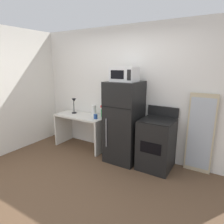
{
  "coord_description": "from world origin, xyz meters",
  "views": [
    {
      "loc": [
        1.78,
        -1.9,
        1.87
      ],
      "look_at": [
        -0.06,
        1.1,
        1.0
      ],
      "focal_mm": 31.43,
      "sensor_mm": 36.0,
      "label": 1
    }
  ],
  "objects_px": {
    "desk_lamp": "(74,103)",
    "spray_bottle": "(102,112)",
    "oven_range": "(156,144)",
    "refrigerator": "(124,122)",
    "desk": "(82,125)",
    "paper_towel_roll": "(94,111)",
    "microwave": "(124,74)",
    "leaning_mirror": "(200,134)",
    "coffee_mug": "(96,117)"
  },
  "relations": [
    {
      "from": "oven_range",
      "to": "leaning_mirror",
      "type": "height_order",
      "value": "leaning_mirror"
    },
    {
      "from": "desk_lamp",
      "to": "refrigerator",
      "type": "bearing_deg",
      "value": -3.77
    },
    {
      "from": "spray_bottle",
      "to": "microwave",
      "type": "bearing_deg",
      "value": -17.85
    },
    {
      "from": "desk",
      "to": "paper_towel_roll",
      "type": "relative_size",
      "value": 4.93
    },
    {
      "from": "oven_range",
      "to": "leaning_mirror",
      "type": "distance_m",
      "value": 0.76
    },
    {
      "from": "oven_range",
      "to": "coffee_mug",
      "type": "bearing_deg",
      "value": -178.05
    },
    {
      "from": "microwave",
      "to": "leaning_mirror",
      "type": "distance_m",
      "value": 1.68
    },
    {
      "from": "microwave",
      "to": "desk",
      "type": "bearing_deg",
      "value": 176.49
    },
    {
      "from": "spray_bottle",
      "to": "oven_range",
      "type": "relative_size",
      "value": 0.23
    },
    {
      "from": "desk",
      "to": "microwave",
      "type": "xyz_separation_m",
      "value": [
        1.11,
        -0.07,
        1.16
      ]
    },
    {
      "from": "desk_lamp",
      "to": "spray_bottle",
      "type": "distance_m",
      "value": 0.74
    },
    {
      "from": "desk",
      "to": "leaning_mirror",
      "type": "bearing_deg",
      "value": 5.43
    },
    {
      "from": "desk",
      "to": "spray_bottle",
      "type": "xyz_separation_m",
      "value": [
        0.48,
        0.13,
        0.32
      ]
    },
    {
      "from": "desk_lamp",
      "to": "refrigerator",
      "type": "xyz_separation_m",
      "value": [
        1.35,
        -0.09,
        -0.21
      ]
    },
    {
      "from": "desk",
      "to": "oven_range",
      "type": "height_order",
      "value": "oven_range"
    },
    {
      "from": "leaning_mirror",
      "to": "microwave",
      "type": "bearing_deg",
      "value": -167.28
    },
    {
      "from": "desk_lamp",
      "to": "spray_bottle",
      "type": "relative_size",
      "value": 1.42
    },
    {
      "from": "leaning_mirror",
      "to": "coffee_mug",
      "type": "bearing_deg",
      "value": -171.42
    },
    {
      "from": "desk_lamp",
      "to": "coffee_mug",
      "type": "bearing_deg",
      "value": -9.15
    },
    {
      "from": "refrigerator",
      "to": "paper_towel_roll",
      "type": "bearing_deg",
      "value": 169.72
    },
    {
      "from": "paper_towel_roll",
      "to": "microwave",
      "type": "height_order",
      "value": "microwave"
    },
    {
      "from": "microwave",
      "to": "leaning_mirror",
      "type": "height_order",
      "value": "microwave"
    },
    {
      "from": "desk",
      "to": "oven_range",
      "type": "bearing_deg",
      "value": -0.77
    },
    {
      "from": "refrigerator",
      "to": "microwave",
      "type": "bearing_deg",
      "value": -89.68
    },
    {
      "from": "coffee_mug",
      "to": "paper_towel_roll",
      "type": "distance_m",
      "value": 0.25
    },
    {
      "from": "desk",
      "to": "leaning_mirror",
      "type": "xyz_separation_m",
      "value": [
        2.44,
        0.23,
        0.17
      ]
    },
    {
      "from": "oven_range",
      "to": "spray_bottle",
      "type": "bearing_deg",
      "value": 172.96
    },
    {
      "from": "desk_lamp",
      "to": "oven_range",
      "type": "bearing_deg",
      "value": -1.88
    },
    {
      "from": "paper_towel_roll",
      "to": "coffee_mug",
      "type": "bearing_deg",
      "value": -45.34
    },
    {
      "from": "refrigerator",
      "to": "desk_lamp",
      "type": "bearing_deg",
      "value": 176.23
    },
    {
      "from": "microwave",
      "to": "leaning_mirror",
      "type": "relative_size",
      "value": 0.33
    },
    {
      "from": "desk_lamp",
      "to": "leaning_mirror",
      "type": "relative_size",
      "value": 0.25
    },
    {
      "from": "paper_towel_roll",
      "to": "spray_bottle",
      "type": "distance_m",
      "value": 0.21
    },
    {
      "from": "coffee_mug",
      "to": "leaning_mirror",
      "type": "bearing_deg",
      "value": 8.58
    },
    {
      "from": "leaning_mirror",
      "to": "desk_lamp",
      "type": "bearing_deg",
      "value": -175.95
    },
    {
      "from": "desk",
      "to": "oven_range",
      "type": "distance_m",
      "value": 1.76
    },
    {
      "from": "leaning_mirror",
      "to": "oven_range",
      "type": "bearing_deg",
      "value": -159.23
    },
    {
      "from": "desk_lamp",
      "to": "paper_towel_roll",
      "type": "relative_size",
      "value": 1.47
    },
    {
      "from": "leaning_mirror",
      "to": "refrigerator",
      "type": "bearing_deg",
      "value": -168.16
    },
    {
      "from": "desk",
      "to": "microwave",
      "type": "bearing_deg",
      "value": -3.51
    },
    {
      "from": "spray_bottle",
      "to": "refrigerator",
      "type": "relative_size",
      "value": 0.16
    },
    {
      "from": "oven_range",
      "to": "desk",
      "type": "bearing_deg",
      "value": 179.23
    },
    {
      "from": "desk",
      "to": "desk_lamp",
      "type": "relative_size",
      "value": 3.35
    },
    {
      "from": "desk",
      "to": "leaning_mirror",
      "type": "distance_m",
      "value": 2.45
    },
    {
      "from": "oven_range",
      "to": "refrigerator",
      "type": "bearing_deg",
      "value": -177.98
    },
    {
      "from": "refrigerator",
      "to": "oven_range",
      "type": "bearing_deg",
      "value": 2.02
    },
    {
      "from": "desk",
      "to": "desk_lamp",
      "type": "height_order",
      "value": "desk_lamp"
    },
    {
      "from": "microwave",
      "to": "leaning_mirror",
      "type": "bearing_deg",
      "value": 12.72
    },
    {
      "from": "spray_bottle",
      "to": "refrigerator",
      "type": "bearing_deg",
      "value": -16.09
    },
    {
      "from": "refrigerator",
      "to": "leaning_mirror",
      "type": "bearing_deg",
      "value": 11.84
    }
  ]
}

